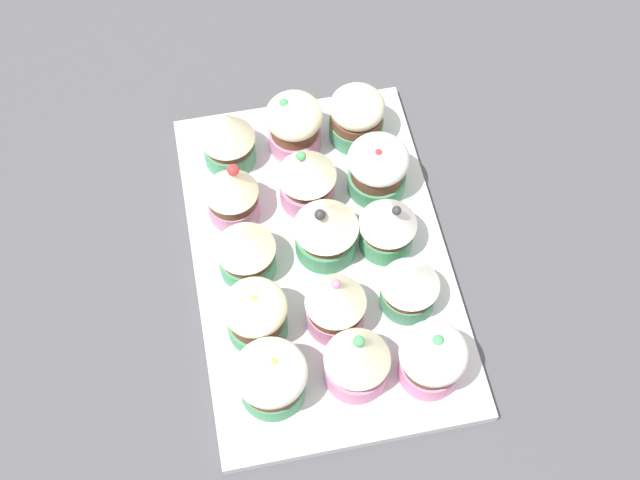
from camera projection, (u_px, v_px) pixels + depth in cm
name	position (u px, v px, depth cm)	size (l,w,h in cm)	color
ground_plane	(320.00, 267.00, 85.57)	(180.00, 180.00, 3.00)	#4C4C51
baking_tray	(320.00, 258.00, 83.74)	(39.13, 25.25, 1.20)	silver
cupcake_0	(227.00, 136.00, 85.58)	(5.73, 5.73, 7.66)	#4C9E6B
cupcake_1	(231.00, 192.00, 82.21)	(5.43, 5.43, 8.10)	pink
cupcake_2	(246.00, 251.00, 79.44)	(5.84, 5.84, 6.84)	#4C9E6B
cupcake_3	(256.00, 314.00, 76.13)	(5.94, 5.94, 7.16)	#4C9E6B
cupcake_4	(271.00, 378.00, 73.15)	(6.56, 6.56, 7.01)	#4C9E6B
cupcake_5	(290.00, 124.00, 86.68)	(6.01, 6.01, 7.44)	pink
cupcake_6	(305.00, 176.00, 82.96)	(6.03, 6.03, 8.21)	pink
cupcake_7	(326.00, 227.00, 80.02)	(6.41, 6.41, 8.30)	#4C9E6B
cupcake_8	(331.00, 303.00, 76.10)	(5.73, 5.73, 8.27)	pink
cupcake_9	(357.00, 358.00, 73.44)	(6.02, 6.02, 8.34)	pink
cupcake_10	(357.00, 116.00, 87.65)	(5.87, 5.87, 6.67)	#4C9E6B
cupcake_11	(378.00, 167.00, 84.20)	(6.30, 6.30, 7.12)	#4C9E6B
cupcake_12	(389.00, 226.00, 80.18)	(5.75, 5.75, 8.04)	#4C9E6B
cupcake_13	(410.00, 286.00, 77.76)	(5.66, 5.66, 6.53)	#4C9E6B
cupcake_14	(432.00, 359.00, 73.92)	(6.22, 6.22, 7.25)	pink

